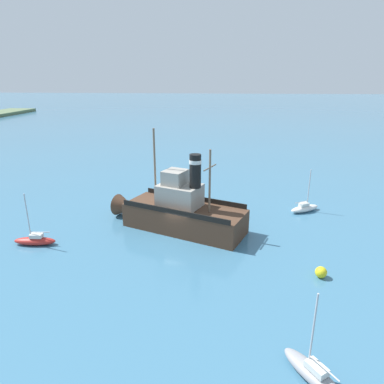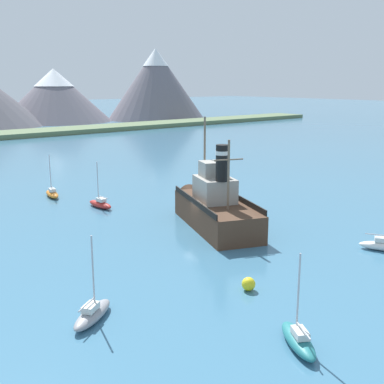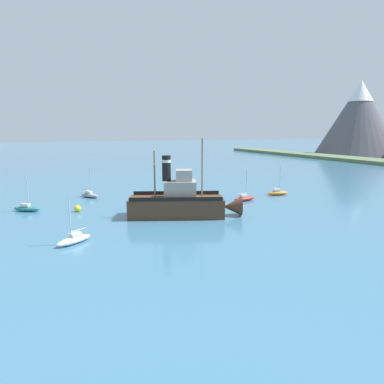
{
  "view_description": "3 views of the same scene",
  "coord_description": "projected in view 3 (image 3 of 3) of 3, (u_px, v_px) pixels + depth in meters",
  "views": [
    {
      "loc": [
        -29.74,
        -4.16,
        14.56
      ],
      "look_at": [
        3.23,
        -1.03,
        3.39
      ],
      "focal_mm": 32.0,
      "sensor_mm": 36.0,
      "label": 1
    },
    {
      "loc": [
        -27.38,
        -31.5,
        13.09
      ],
      "look_at": [
        1.7,
        3.28,
        2.67
      ],
      "focal_mm": 45.0,
      "sensor_mm": 36.0,
      "label": 2
    },
    {
      "loc": [
        41.46,
        -15.94,
        10.94
      ],
      "look_at": [
        -0.01,
        2.46,
        2.69
      ],
      "focal_mm": 32.0,
      "sensor_mm": 36.0,
      "label": 3
    }
  ],
  "objects": [
    {
      "name": "sailboat_grey",
      "position": [
        90.0,
        195.0,
        56.17
      ],
      "size": [
        3.76,
        3.05,
        4.9
      ],
      "color": "gray",
      "rests_on": "ground"
    },
    {
      "name": "ground_plane",
      "position": [
        175.0,
        213.0,
        45.6
      ],
      "size": [
        600.0,
        600.0,
        0.0
      ],
      "primitive_type": "plane",
      "color": "teal"
    },
    {
      "name": "sailboat_orange",
      "position": [
        278.0,
        193.0,
        58.23
      ],
      "size": [
        1.8,
        3.94,
        4.9
      ],
      "color": "orange",
      "rests_on": "ground"
    },
    {
      "name": "sailboat_white",
      "position": [
        74.0,
        239.0,
        33.35
      ],
      "size": [
        2.92,
        3.82,
        4.9
      ],
      "color": "white",
      "rests_on": "ground"
    },
    {
      "name": "old_tugboat",
      "position": [
        181.0,
        202.0,
        43.76
      ],
      "size": [
        8.53,
        14.63,
        9.9
      ],
      "color": "#4C3323",
      "rests_on": "ground"
    },
    {
      "name": "mooring_buoy",
      "position": [
        78.0,
        208.0,
        46.38
      ],
      "size": [
        0.88,
        0.88,
        0.88
      ],
      "primitive_type": "sphere",
      "color": "yellow",
      "rests_on": "ground"
    },
    {
      "name": "sailboat_teal",
      "position": [
        27.0,
        208.0,
        46.57
      ],
      "size": [
        2.91,
        3.82,
        4.9
      ],
      "color": "#23757A",
      "rests_on": "ground"
    },
    {
      "name": "sailboat_red",
      "position": [
        244.0,
        198.0,
        53.4
      ],
      "size": [
        1.34,
        3.86,
        4.9
      ],
      "color": "#B22823",
      "rests_on": "ground"
    }
  ]
}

